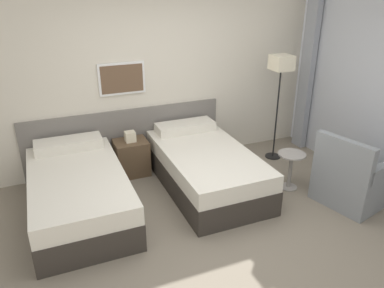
# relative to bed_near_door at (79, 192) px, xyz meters

# --- Properties ---
(ground_plane) EXTENTS (16.00, 16.00, 0.00)m
(ground_plane) POSITION_rel_bed_near_door_xyz_m (1.41, -1.01, -0.28)
(ground_plane) COLOR slate
(wall_headboard) EXTENTS (10.00, 0.10, 2.70)m
(wall_headboard) POSITION_rel_bed_near_door_xyz_m (1.37, 1.03, 1.02)
(wall_headboard) COLOR beige
(wall_headboard) RESTS_ON ground_plane
(bed_near_door) EXTENTS (1.07, 1.96, 0.67)m
(bed_near_door) POSITION_rel_bed_near_door_xyz_m (0.00, 0.00, 0.00)
(bed_near_door) COLOR #332D28
(bed_near_door) RESTS_ON ground_plane
(bed_near_window) EXTENTS (1.07, 1.96, 0.67)m
(bed_near_window) POSITION_rel_bed_near_door_xyz_m (1.64, 0.00, 0.00)
(bed_near_window) COLOR #332D28
(bed_near_window) RESTS_ON ground_plane
(nightstand) EXTENTS (0.46, 0.39, 0.65)m
(nightstand) POSITION_rel_bed_near_door_xyz_m (0.82, 0.73, -0.02)
(nightstand) COLOR brown
(nightstand) RESTS_ON ground_plane
(floor_lamp) EXTENTS (0.28, 0.28, 1.60)m
(floor_lamp) POSITION_rel_bed_near_door_xyz_m (3.02, 0.42, 1.10)
(floor_lamp) COLOR black
(floor_lamp) RESTS_ON ground_plane
(side_table) EXTENTS (0.36, 0.36, 0.51)m
(side_table) POSITION_rel_bed_near_door_xyz_m (2.67, -0.47, 0.07)
(side_table) COLOR gray
(side_table) RESTS_ON ground_plane
(armchair) EXTENTS (0.89, 0.89, 0.92)m
(armchair) POSITION_rel_bed_near_door_xyz_m (3.16, -1.05, 0.02)
(armchair) COLOR gray
(armchair) RESTS_ON ground_plane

